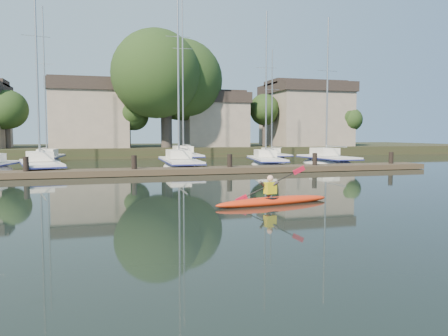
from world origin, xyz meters
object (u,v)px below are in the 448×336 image
object	(u,v)px
sailboat_1	(41,175)
sailboat_7	(272,161)
sailboat_2	(180,171)
dock	(183,171)
sailboat_5	(47,165)
kayak	(273,199)
sailboat_3	(266,168)
sailboat_4	(327,167)
sailboat_6	(184,163)

from	to	relation	value
sailboat_1	sailboat_7	distance (m)	22.01
sailboat_2	sailboat_7	world-z (taller)	sailboat_2
dock	sailboat_5	size ratio (longest dim) A/B	2.34
kayak	sailboat_3	xyz separation A→B (m)	(6.61, 17.73, -0.37)
sailboat_4	sailboat_5	bearing A→B (deg)	156.87
sailboat_2	sailboat_3	world-z (taller)	sailboat_2
kayak	sailboat_5	distance (m)	27.93
sailboat_1	sailboat_3	size ratio (longest dim) A/B	1.15
sailboat_1	sailboat_7	world-z (taller)	sailboat_1
sailboat_1	sailboat_5	distance (m)	9.48
sailboat_1	sailboat_6	world-z (taller)	sailboat_6
sailboat_4	kayak	bearing A→B (deg)	-126.93
sailboat_1	sailboat_6	size ratio (longest dim) A/B	0.85
kayak	sailboat_1	world-z (taller)	sailboat_1
sailboat_5	dock	bearing A→B (deg)	-50.19
sailboat_1	sailboat_3	distance (m)	16.36
kayak	sailboat_6	bearing A→B (deg)	76.37
sailboat_6	sailboat_3	bearing A→B (deg)	-57.17
sailboat_5	kayak	bearing A→B (deg)	-63.32
sailboat_2	sailboat_4	distance (m)	12.34
dock	sailboat_3	distance (m)	9.24
sailboat_2	sailboat_3	xyz separation A→B (m)	(6.99, 0.69, 0.01)
kayak	sailboat_4	distance (m)	21.37
sailboat_3	sailboat_2	bearing A→B (deg)	-163.97
sailboat_6	dock	bearing A→B (deg)	-98.49
kayak	sailboat_4	xyz separation A→B (m)	(11.95, 17.71, -0.39)
kayak	sailboat_5	bearing A→B (deg)	101.74
sailboat_2	sailboat_5	size ratio (longest dim) A/B	1.12
sailboat_4	sailboat_6	distance (m)	13.33
kayak	sailboat_1	size ratio (longest dim) A/B	0.30
sailboat_1	sailboat_3	bearing A→B (deg)	-7.34
sailboat_2	sailboat_5	distance (m)	13.39
kayak	dock	size ratio (longest dim) A/B	0.13
dock	sailboat_2	size ratio (longest dim) A/B	2.10
dock	sailboat_2	bearing A→B (deg)	83.05
dock	sailboat_1	world-z (taller)	sailboat_1
sailboat_1	sailboat_6	bearing A→B (deg)	28.75
sailboat_3	sailboat_4	world-z (taller)	sailboat_3
dock	sailboat_5	world-z (taller)	sailboat_5
dock	sailboat_2	xyz separation A→B (m)	(0.56, 4.62, -0.41)
sailboat_7	dock	bearing A→B (deg)	-128.59
dock	sailboat_3	size ratio (longest dim) A/B	2.57
sailboat_3	sailboat_7	bearing A→B (deg)	75.28
sailboat_6	kayak	bearing A→B (deg)	-91.48
dock	sailboat_2	distance (m)	4.68
sailboat_4	sailboat_2	bearing A→B (deg)	-179.82
sailboat_2	sailboat_7	xyz separation A→B (m)	(10.69, 8.59, 0.03)
sailboat_7	sailboat_6	bearing A→B (deg)	178.54
dock	sailboat_7	bearing A→B (deg)	49.59
dock	sailboat_4	size ratio (longest dim) A/B	2.56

